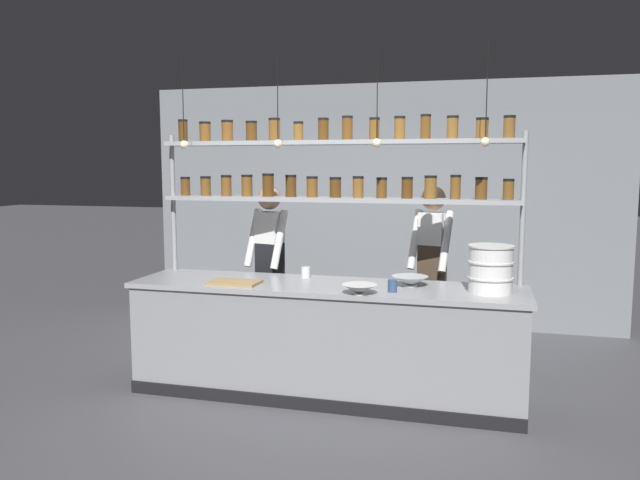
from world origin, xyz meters
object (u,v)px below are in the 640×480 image
(container_stack, at_px, (491,269))
(prep_bowl_near_left, at_px, (359,289))
(spice_shelf_unit, at_px, (335,173))
(prep_bowl_center_front, at_px, (410,281))
(serving_cup_front, at_px, (306,272))
(serving_cup_by_board, at_px, (392,286))
(chef_center, at_px, (432,266))
(cutting_board, at_px, (234,282))
(chef_left, at_px, (270,263))

(container_stack, distance_m, prep_bowl_near_left, 1.00)
(spice_shelf_unit, height_order, container_stack, spice_shelf_unit)
(prep_bowl_center_front, distance_m, serving_cup_front, 0.92)
(prep_bowl_center_front, bearing_deg, container_stack, -9.25)
(prep_bowl_near_left, xyz_separation_m, prep_bowl_center_front, (0.33, 0.41, 0.00))
(serving_cup_by_board, bearing_deg, chef_center, 77.82)
(cutting_board, distance_m, prep_bowl_near_left, 1.06)
(prep_bowl_near_left, height_order, prep_bowl_center_front, prep_bowl_center_front)
(spice_shelf_unit, height_order, chef_center, spice_shelf_unit)
(container_stack, height_order, serving_cup_front, container_stack)
(cutting_board, distance_m, serving_cup_front, 0.64)
(serving_cup_front, bearing_deg, container_stack, -9.39)
(chef_left, relative_size, prep_bowl_near_left, 6.33)
(cutting_board, xyz_separation_m, serving_cup_by_board, (1.28, 0.01, 0.04))
(cutting_board, bearing_deg, serving_cup_by_board, 0.44)
(prep_bowl_center_front, height_order, serving_cup_by_board, serving_cup_by_board)
(spice_shelf_unit, bearing_deg, serving_cup_by_board, -41.17)
(spice_shelf_unit, height_order, prep_bowl_center_front, spice_shelf_unit)
(prep_bowl_near_left, distance_m, serving_cup_by_board, 0.27)
(container_stack, relative_size, serving_cup_front, 4.03)
(cutting_board, distance_m, serving_cup_by_board, 1.28)
(prep_bowl_near_left, distance_m, serving_cup_front, 0.80)
(chef_left, bearing_deg, cutting_board, -77.36)
(cutting_board, height_order, prep_bowl_near_left, prep_bowl_near_left)
(container_stack, bearing_deg, spice_shelf_unit, 165.53)
(spice_shelf_unit, xyz_separation_m, prep_bowl_near_left, (0.35, -0.64, -0.85))
(container_stack, height_order, cutting_board, container_stack)
(chef_center, bearing_deg, prep_bowl_center_front, -83.17)
(chef_center, bearing_deg, prep_bowl_near_left, -95.62)
(spice_shelf_unit, bearing_deg, prep_bowl_center_front, -19.00)
(chef_center, xyz_separation_m, prep_bowl_near_left, (-0.44, -1.12, -0.02))
(spice_shelf_unit, height_order, chef_left, spice_shelf_unit)
(container_stack, distance_m, cutting_board, 2.00)
(spice_shelf_unit, relative_size, prep_bowl_center_front, 10.58)
(prep_bowl_near_left, relative_size, serving_cup_by_board, 2.80)
(chef_left, distance_m, prep_bowl_near_left, 1.37)
(serving_cup_front, bearing_deg, chef_left, 142.42)
(chef_center, xyz_separation_m, serving_cup_by_board, (-0.21, -0.98, -0.01))
(prep_bowl_center_front, bearing_deg, serving_cup_front, 170.51)
(chef_center, bearing_deg, cutting_board, -130.59)
(chef_left, bearing_deg, container_stack, -2.31)
(chef_center, height_order, prep_bowl_center_front, chef_center)
(chef_left, distance_m, container_stack, 2.05)
(prep_bowl_near_left, relative_size, serving_cup_front, 2.98)
(serving_cup_front, bearing_deg, prep_bowl_near_left, -44.13)
(cutting_board, bearing_deg, prep_bowl_center_front, 11.45)
(prep_bowl_near_left, xyz_separation_m, serving_cup_front, (-0.58, 0.56, 0.01))
(serving_cup_by_board, bearing_deg, prep_bowl_near_left, -148.32)
(serving_cup_by_board, bearing_deg, spice_shelf_unit, 138.83)
(cutting_board, bearing_deg, prep_bowl_near_left, -7.04)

